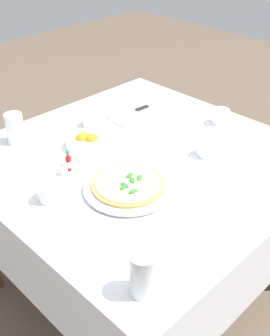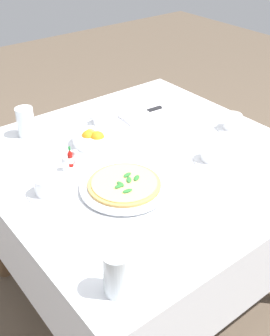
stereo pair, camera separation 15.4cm
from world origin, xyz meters
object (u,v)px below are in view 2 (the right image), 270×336
coffee_cup_far_left (211,155)px  dinner_knife (146,112)px  napkin_folded (146,114)px  pepper_shaker (76,157)px  pizza (124,184)px  coffee_cup_right_edge (46,187)px  coffee_cup_near_right (102,120)px  salt_shaker (65,164)px  pizza_plate (124,187)px  citrus_bowl (92,138)px  hot_sauce_bottle (70,158)px  water_glass_far_right (26,124)px  coffee_cup_near_left (232,123)px  water_glass_back_corner (117,275)px

coffee_cup_far_left → dinner_knife: 0.45m
napkin_folded → pepper_shaker: pepper_shaker is taller
pizza → coffee_cup_right_edge: coffee_cup_right_edge is taller
coffee_cup_near_right → pepper_shaker: size_ratio=2.31×
coffee_cup_near_right → salt_shaker: bearing=35.1°
pizza_plate → citrus_bowl: bearing=-103.9°
pizza_plate → coffee_cup_right_edge: coffee_cup_right_edge is taller
salt_shaker → pepper_shaker: (-0.06, -0.02, 0.00)m
pepper_shaker → pizza_plate: bearing=99.3°
citrus_bowl → pizza: bearing=76.1°
pepper_shaker → dinner_knife: bearing=-162.9°
coffee_cup_near_right → hot_sauce_bottle: hot_sauce_bottle is taller
dinner_knife → hot_sauce_bottle: 0.51m
citrus_bowl → salt_shaker: size_ratio=2.67×
napkin_folded → citrus_bowl: bearing=16.1°
coffee_cup_far_left → napkin_folded: (-0.05, -0.45, -0.02)m
water_glass_far_right → napkin_folded: bearing=161.2°
coffee_cup_near_left → dinner_knife: bearing=-56.2°
coffee_cup_far_left → salt_shaker: bearing=-31.4°
water_glass_back_corner → pepper_shaker: water_glass_back_corner is taller
pizza → dinner_knife: 0.57m
coffee_cup_far_left → water_glass_back_corner: bearing=24.0°
coffee_cup_near_right → dinner_knife: coffee_cup_near_right is taller
pizza_plate → citrus_bowl: 0.34m
coffee_cup_far_left → dinner_knife: size_ratio=0.66×
coffee_cup_right_edge → salt_shaker: bearing=-144.4°
citrus_bowl → coffee_cup_near_left: bearing=154.5°
coffee_cup_right_edge → salt_shaker: 0.16m
dinner_knife → hot_sauce_bottle: hot_sauce_bottle is taller
coffee_cup_near_left → coffee_cup_near_right: coffee_cup_near_left is taller
pizza → water_glass_far_right: (0.09, -0.57, 0.03)m
napkin_folded → pepper_shaker: (0.46, 0.14, 0.02)m
pizza_plate → hot_sauce_bottle: (0.07, -0.24, 0.02)m
water_glass_far_right → pepper_shaker: (-0.05, 0.31, -0.03)m
pepper_shaker → water_glass_far_right: bearing=-81.1°
hot_sauce_bottle → pizza: bearing=105.9°
coffee_cup_far_left → coffee_cup_right_edge: bearing=-18.1°
water_glass_back_corner → napkin_folded: (-0.70, -0.74, -0.05)m
coffee_cup_far_left → pepper_shaker: 0.51m
coffee_cup_right_edge → coffee_cup_near_right: coffee_cup_right_edge is taller
pizza → water_glass_back_corner: size_ratio=1.97×
dinner_knife → citrus_bowl: (0.33, 0.06, 0.00)m
napkin_folded → salt_shaker: size_ratio=4.12×
coffee_cup_near_left → hot_sauce_bottle: bearing=-14.0°
water_glass_back_corner → coffee_cup_near_left: bearing=-155.7°
coffee_cup_near_right → napkin_folded: size_ratio=0.56×
coffee_cup_near_right → water_glass_back_corner: size_ratio=1.01×
hot_sauce_bottle → salt_shaker: bearing=19.7°
water_glass_back_corner → pizza_plate: bearing=-129.1°
coffee_cup_near_left → coffee_cup_far_left: (0.26, 0.12, -0.00)m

